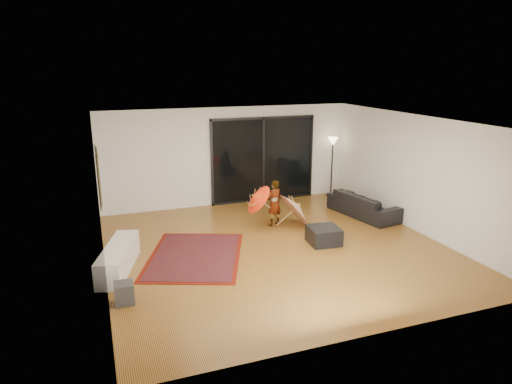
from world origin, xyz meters
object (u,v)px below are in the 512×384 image
media_console (118,258)px  sofa (363,205)px  ottoman (324,235)px  child (274,203)px

media_console → sofa: bearing=28.6°
sofa → media_console: bearing=91.0°
ottoman → child: child is taller
child → ottoman: bearing=92.4°
media_console → ottoman: (4.32, -0.11, -0.06)m
media_console → ottoman: bearing=15.7°
sofa → child: bearing=77.6°
ottoman → child: bearing=112.1°
sofa → child: (-2.47, 0.09, 0.27)m
ottoman → media_console: bearing=178.5°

